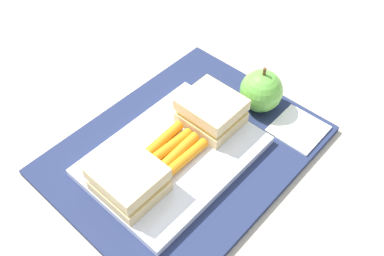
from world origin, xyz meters
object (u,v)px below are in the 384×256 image
at_px(apple, 261,91).
at_px(sandwich_half_right, 211,111).
at_px(carrot_sticks_bundle, 174,149).
at_px(paper_napkin, 298,129).
at_px(sandwich_half_left, 129,179).
at_px(food_tray, 174,156).

bearing_deg(apple, sandwich_half_right, 162.03).
distance_m(carrot_sticks_bundle, paper_napkin, 0.19).
bearing_deg(sandwich_half_left, carrot_sticks_bundle, 0.06).
xyz_separation_m(carrot_sticks_bundle, paper_napkin, (0.16, -0.10, -0.02)).
bearing_deg(paper_napkin, sandwich_half_left, 157.65).
distance_m(food_tray, carrot_sticks_bundle, 0.01).
height_order(sandwich_half_left, apple, apple).
bearing_deg(carrot_sticks_bundle, paper_napkin, -31.62).
distance_m(sandwich_half_right, paper_napkin, 0.13).
bearing_deg(apple, food_tray, 170.56).
height_order(carrot_sticks_bundle, paper_napkin, carrot_sticks_bundle).
bearing_deg(carrot_sticks_bundle, sandwich_half_right, -0.06).
bearing_deg(paper_napkin, apple, 89.87).
bearing_deg(food_tray, paper_napkin, -31.46).
distance_m(food_tray, sandwich_half_left, 0.08).
xyz_separation_m(carrot_sticks_bundle, apple, (0.16, -0.03, 0.01)).
relative_size(sandwich_half_right, paper_napkin, 1.14).
distance_m(sandwich_half_left, carrot_sticks_bundle, 0.08).
height_order(food_tray, sandwich_half_right, sandwich_half_right).
distance_m(sandwich_half_left, apple, 0.24).
bearing_deg(food_tray, sandwich_half_left, 180.00).
relative_size(food_tray, apple, 3.06).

